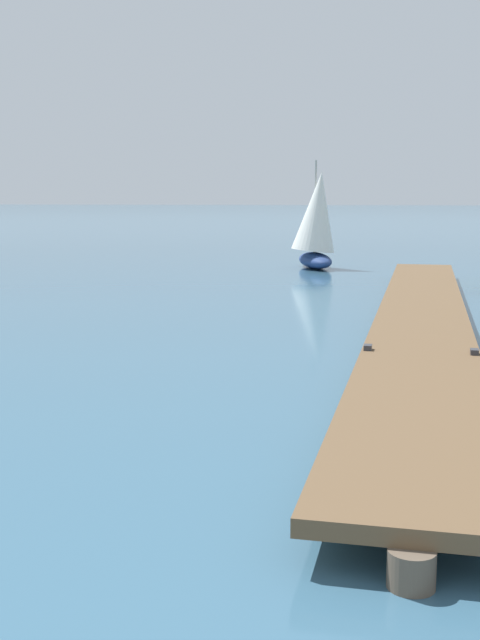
# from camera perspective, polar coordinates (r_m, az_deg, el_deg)

# --- Properties ---
(floating_dock) EXTENTS (3.85, 22.99, 0.53)m
(floating_dock) POSITION_cam_1_polar(r_m,az_deg,el_deg) (17.26, 12.67, 0.35)
(floating_dock) COLOR brown
(floating_dock) RESTS_ON ground
(distant_sailboat) EXTENTS (2.29, 3.46, 4.11)m
(distant_sailboat) POSITION_cam_1_polar(r_m,az_deg,el_deg) (31.24, 5.42, 6.88)
(distant_sailboat) COLOR navy
(distant_sailboat) RESTS_ON ground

